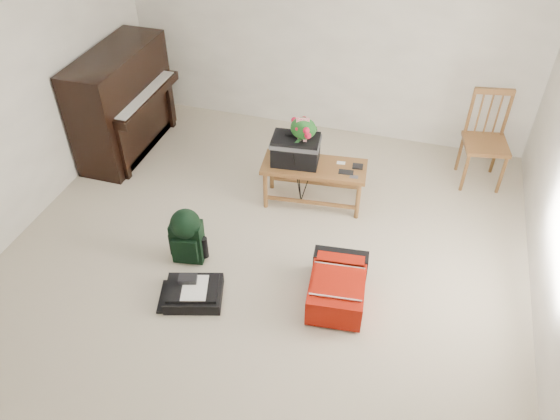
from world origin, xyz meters
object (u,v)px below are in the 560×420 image
(red_suitcase, at_px, (338,283))
(flower_stand, at_px, (302,162))
(piano, at_px, (124,104))
(green_backpack, at_px, (186,234))
(bench, at_px, (302,154))
(dining_chair, at_px, (486,141))
(black_duffel, at_px, (194,292))

(red_suitcase, height_order, flower_stand, flower_stand)
(piano, relative_size, red_suitcase, 1.97)
(red_suitcase, xyz_separation_m, green_backpack, (-1.49, 0.05, 0.16))
(red_suitcase, relative_size, green_backpack, 1.30)
(bench, height_order, dining_chair, dining_chair)
(piano, bearing_deg, dining_chair, 7.52)
(dining_chair, bearing_deg, flower_stand, -162.13)
(bench, height_order, red_suitcase, bench)
(black_duffel, distance_m, flower_stand, 1.79)
(piano, bearing_deg, bench, -9.81)
(dining_chair, bearing_deg, green_backpack, -151.05)
(dining_chair, xyz_separation_m, flower_stand, (-1.84, -0.98, 0.00))
(black_duffel, xyz_separation_m, green_backpack, (-0.25, 0.46, 0.25))
(piano, bearing_deg, flower_stand, -10.55)
(dining_chair, bearing_deg, red_suitcase, -128.03)
(black_duffel, bearing_deg, flower_stand, 54.67)
(piano, distance_m, bench, 2.34)
(piano, height_order, flower_stand, piano)
(piano, height_order, black_duffel, piano)
(dining_chair, height_order, red_suitcase, dining_chair)
(dining_chair, xyz_separation_m, red_suitcase, (-1.17, -2.21, -0.36))
(piano, relative_size, black_duffel, 2.50)
(dining_chair, bearing_deg, black_duffel, -142.71)
(bench, bearing_deg, black_duffel, -114.38)
(piano, xyz_separation_m, red_suitcase, (2.99, -1.66, -0.44))
(piano, height_order, dining_chair, piano)
(red_suitcase, bearing_deg, green_backpack, 171.89)
(green_backpack, bearing_deg, dining_chair, 30.14)
(bench, bearing_deg, red_suitcase, -67.55)
(piano, distance_m, dining_chair, 4.19)
(bench, bearing_deg, dining_chair, 20.88)
(piano, xyz_separation_m, flower_stand, (2.32, -0.43, -0.07))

